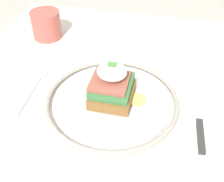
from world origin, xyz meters
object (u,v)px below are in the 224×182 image
at_px(plate, 112,101).
at_px(knife, 199,122).
at_px(cup, 46,24).
at_px(fork, 33,87).
at_px(sandwich, 112,86).

xyz_separation_m(plate, knife, (0.18, -0.01, -0.01)).
height_order(plate, cup, cup).
bearing_deg(cup, plate, -43.68).
bearing_deg(plate, fork, 177.15).
xyz_separation_m(sandwich, cup, (-0.23, 0.22, -0.01)).
distance_m(sandwich, fork, 0.19).
xyz_separation_m(fork, cup, (-0.06, 0.22, 0.04)).
bearing_deg(fork, cup, 104.43).
relative_size(plate, knife, 1.50).
bearing_deg(cup, sandwich, -43.54).
relative_size(sandwich, fork, 0.71).
relative_size(plate, fork, 1.75).
distance_m(fork, knife, 0.36).
distance_m(plate, knife, 0.18).
distance_m(sandwich, cup, 0.32).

